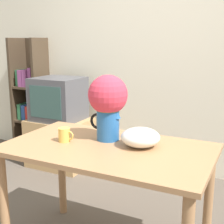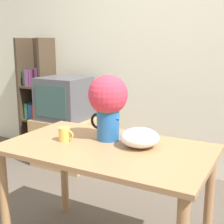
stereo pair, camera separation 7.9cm
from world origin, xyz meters
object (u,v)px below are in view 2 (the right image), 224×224
flower_vase (108,101)px  white_bowl (140,138)px  tv_set (64,98)px  coffee_mug (65,134)px

flower_vase → white_bowl: 0.32m
flower_vase → tv_set: 1.59m
flower_vase → coffee_mug: flower_vase is taller
flower_vase → tv_set: bearing=137.8°
flower_vase → tv_set: (-1.16, 1.06, -0.25)m
flower_vase → white_bowl: bearing=-7.7°
coffee_mug → white_bowl: white_bowl is taller
tv_set → coffee_mug: bearing=-52.7°
flower_vase → coffee_mug: (-0.24, -0.16, -0.21)m
white_bowl → coffee_mug: bearing=-164.9°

